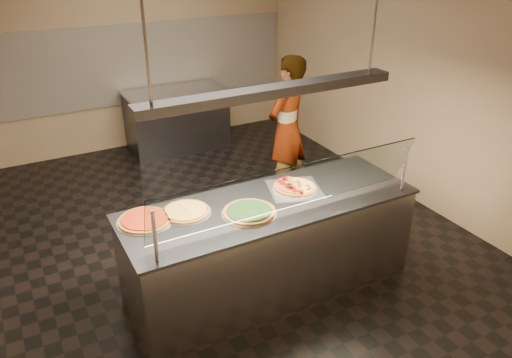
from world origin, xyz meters
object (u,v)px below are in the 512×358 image
perforated_tray (294,188)px  pizza_spatula (189,207)px  heat_lamp_housing (272,91)px  pizza_cheese (186,211)px  sneeze_guard (292,188)px  serving_counter (270,245)px  pizza_spinach (249,212)px  pizza_tomato (145,220)px  half_pizza_pepperoni (286,188)px  worker (287,128)px  half_pizza_sausage (303,184)px  prep_table (178,119)px

perforated_tray → pizza_spatula: pizza_spatula is taller
heat_lamp_housing → perforated_tray: bearing=18.4°
perforated_tray → pizza_cheese: pizza_cheese is taller
sneeze_guard → serving_counter: bearing=90.0°
pizza_spinach → pizza_cheese: size_ratio=1.10×
perforated_tray → pizza_tomato: pizza_tomato is taller
half_pizza_pepperoni → pizza_spinach: half_pizza_pepperoni is taller
serving_counter → worker: size_ratio=1.49×
perforated_tray → pizza_cheese: bearing=175.9°
half_pizza_sausage → pizza_spinach: bearing=-163.9°
pizza_cheese → pizza_spatula: (0.04, 0.03, 0.01)m
serving_counter → sneeze_guard: 0.83m
sneeze_guard → pizza_cheese: 0.95m
pizza_tomato → prep_table: pizza_tomato is taller
sneeze_guard → pizza_cheese: sneeze_guard is taller
worker → pizza_tomato: bearing=5.8°
half_pizza_pepperoni → worker: 1.74m
perforated_tray → half_pizza_pepperoni: half_pizza_pepperoni is taller
pizza_spatula → worker: worker is taller
perforated_tray → half_pizza_sausage: half_pizza_sausage is taller
pizza_spatula → serving_counter: bearing=-17.2°
serving_counter → perforated_tray: 0.58m
pizza_cheese → pizza_spatula: size_ratio=1.92×
sneeze_guard → pizza_spatula: (-0.69, 0.56, -0.27)m
pizza_spatula → prep_table: pizza_spatula is taller
pizza_cheese → pizza_spatula: 0.06m
serving_counter → half_pizza_sausage: bearing=14.4°
pizza_cheese → heat_lamp_housing: heat_lamp_housing is taller
half_pizza_pepperoni → worker: (0.92, 1.48, -0.06)m
serving_counter → half_pizza_pepperoni: half_pizza_pepperoni is taller
pizza_tomato → serving_counter: bearing=-10.9°
serving_counter → pizza_spatula: bearing=162.8°
serving_counter → worker: bearing=54.0°
pizza_spatula → worker: (1.85, 1.37, -0.05)m
half_pizza_pepperoni → prep_table: half_pizza_pepperoni is taller
sneeze_guard → half_pizza_pepperoni: sneeze_guard is taller
half_pizza_sausage → serving_counter: bearing=-165.6°
serving_counter → prep_table: 3.77m
half_pizza_pepperoni → pizza_spatula: (-0.92, 0.11, -0.01)m
sneeze_guard → half_pizza_sausage: 0.67m
pizza_cheese → sneeze_guard: bearing=-35.6°
worker → serving_counter: bearing=28.3°
heat_lamp_housing → serving_counter: bearing=90.0°
half_pizza_pepperoni → prep_table: (0.24, 3.63, -0.50)m
pizza_tomato → heat_lamp_housing: bearing=-10.9°
pizza_tomato → prep_table: 3.89m
half_pizza_pepperoni → heat_lamp_housing: 1.02m
perforated_tray → prep_table: size_ratio=0.38×
sneeze_guard → pizza_spatula: bearing=141.2°
serving_counter → pizza_cheese: 0.90m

